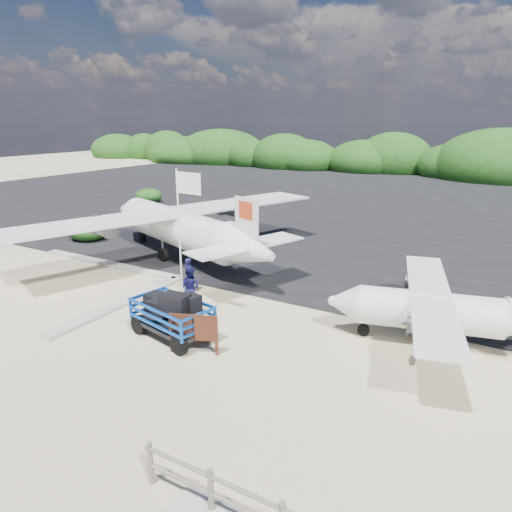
{
  "coord_description": "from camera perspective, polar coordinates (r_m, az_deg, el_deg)",
  "views": [
    {
      "loc": [
        8.69,
        -10.58,
        7.22
      ],
      "look_at": [
        -0.16,
        4.83,
        1.87
      ],
      "focal_mm": 32.0,
      "sensor_mm": 36.0,
      "label": 1
    }
  ],
  "objects": [
    {
      "name": "flagpole",
      "position": [
        17.67,
        -9.04,
        -7.58
      ],
      "size": [
        1.16,
        0.58,
        5.59
      ],
      "primitive_type": null,
      "rotation": [
        0.0,
        0.0,
        -0.1
      ],
      "color": "white",
      "rests_on": "ground"
    },
    {
      "name": "lagoon",
      "position": [
        22.6,
        -24.42,
        -3.43
      ],
      "size": [
        9.0,
        7.0,
        0.4
      ],
      "primitive_type": null,
      "color": "#B2B2B2",
      "rests_on": "ground"
    },
    {
      "name": "ground",
      "position": [
        15.48,
        -8.59,
        -11.25
      ],
      "size": [
        160.0,
        160.0,
        0.0
      ],
      "primitive_type": "plane",
      "color": "beige"
    },
    {
      "name": "aircraft_small",
      "position": [
        47.68,
        0.48,
        8.06
      ],
      "size": [
        8.77,
        8.77,
        2.62
      ],
      "primitive_type": null,
      "rotation": [
        0.0,
        0.0,
        3.38
      ],
      "color": "#B2B2B2",
      "rests_on": "ground"
    },
    {
      "name": "crew_a",
      "position": [
        19.95,
        -8.35,
        -2.32
      ],
      "size": [
        0.64,
        0.52,
        1.52
      ],
      "primitive_type": "imported",
      "rotation": [
        0.0,
        0.0,
        2.83
      ],
      "color": "#14134A",
      "rests_on": "ground"
    },
    {
      "name": "baggage_cart",
      "position": [
        16.23,
        -10.3,
        -9.94
      ],
      "size": [
        3.4,
        2.38,
        1.55
      ],
      "primitive_type": null,
      "rotation": [
        0.0,
        0.0,
        -0.21
      ],
      "color": "#0B48B3",
      "rests_on": "ground"
    },
    {
      "name": "vegetation_band",
      "position": [
        66.55,
        22.47,
        9.29
      ],
      "size": [
        124.0,
        8.0,
        4.4
      ],
      "primitive_type": null,
      "color": "#B2B2B2",
      "rests_on": "ground"
    },
    {
      "name": "signboard",
      "position": [
        15.11,
        -7.7,
        -11.95
      ],
      "size": [
        1.61,
        0.77,
        1.37
      ],
      "primitive_type": null,
      "rotation": [
        0.0,
        0.0,
        0.38
      ],
      "color": "#4C2515",
      "rests_on": "ground"
    },
    {
      "name": "asphalt_apron",
      "position": [
        42.13,
        17.59,
        6.12
      ],
      "size": [
        90.0,
        50.0,
        0.04
      ],
      "primitive_type": null,
      "color": "#B2B2B2",
      "rests_on": "ground"
    },
    {
      "name": "crew_b",
      "position": [
        18.05,
        -8.26,
        -3.96
      ],
      "size": [
        0.93,
        0.76,
        1.77
      ],
      "primitive_type": "imported",
      "rotation": [
        0.0,
        0.0,
        3.25
      ],
      "color": "#14134A",
      "rests_on": "ground"
    }
  ]
}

